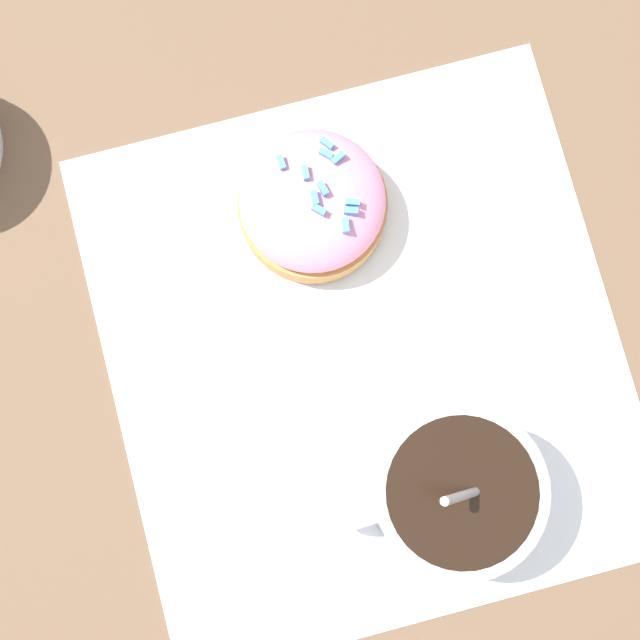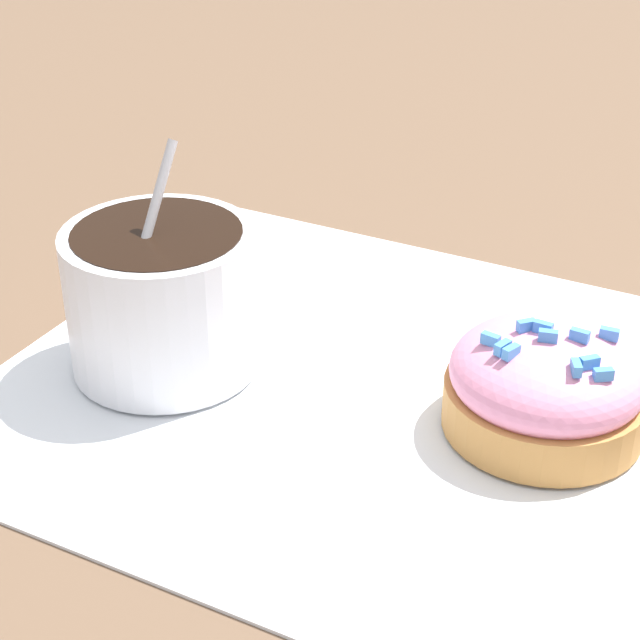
# 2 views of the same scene
# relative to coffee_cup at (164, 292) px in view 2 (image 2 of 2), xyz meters

# --- Properties ---
(ground_plane) EXTENTS (3.00, 3.00, 0.00)m
(ground_plane) POSITION_rel_coffee_cup_xyz_m (0.08, 0.01, -0.04)
(ground_plane) COLOR brown
(paper_napkin) EXTENTS (0.30, 0.29, 0.00)m
(paper_napkin) POSITION_rel_coffee_cup_xyz_m (0.08, 0.01, -0.03)
(paper_napkin) COLOR white
(paper_napkin) RESTS_ON ground_plane
(coffee_cup) EXTENTS (0.08, 0.10, 0.10)m
(coffee_cup) POSITION_rel_coffee_cup_xyz_m (0.00, 0.00, 0.00)
(coffee_cup) COLOR white
(coffee_cup) RESTS_ON paper_napkin
(frosted_pastry) EXTENTS (0.08, 0.08, 0.05)m
(frosted_pastry) POSITION_rel_coffee_cup_xyz_m (0.16, 0.01, -0.01)
(frosted_pastry) COLOR #C18442
(frosted_pastry) RESTS_ON paper_napkin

